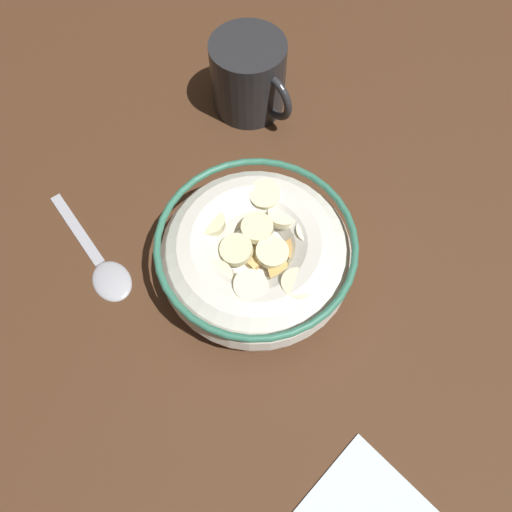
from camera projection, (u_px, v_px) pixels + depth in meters
The scene contains 4 objects.
ground_plane at pixel (256, 274), 43.89cm from camera, with size 124.57×124.57×2.00cm, color #472B19.
cereal_bowl at pixel (256, 255), 40.05cm from camera, with size 16.93×16.93×6.24cm.
spoon at pixel (103, 268), 42.70cm from camera, with size 13.88×3.69×0.80cm.
coffee_mug at pixel (249, 77), 48.31cm from camera, with size 10.45×7.88×7.78cm.
Camera 1 is at (13.03, -11.53, 39.33)cm, focal length 32.30 mm.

